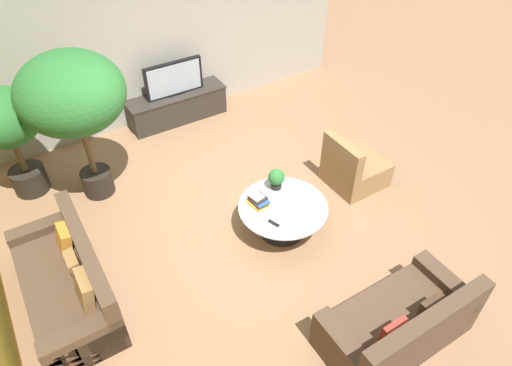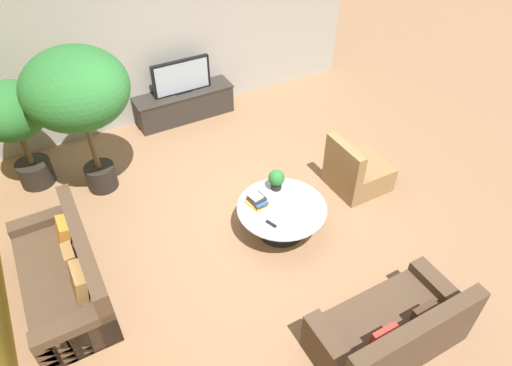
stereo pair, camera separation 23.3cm
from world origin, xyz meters
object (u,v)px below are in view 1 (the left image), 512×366
Objects in this scene: coffee_table at (283,213)px; potted_palm_corner at (72,97)px; television at (174,79)px; potted_palm_tall at (6,125)px; media_console at (177,106)px; couch_by_wall at (69,283)px; armchair_wicker at (354,169)px; potted_plant_tabletop at (276,178)px; couch_near_entry at (399,325)px.

coffee_table is 0.54× the size of potted_palm_corner.
television is 2.79m from potted_palm_tall.
media_console is 1.71× the size of television.
media_console is 3.98m from couch_by_wall.
armchair_wicker reaches higher than potted_plant_tabletop.
potted_palm_corner reaches higher than television.
television is at bearing 93.68° from potted_plant_tabletop.
couch_by_wall is at bearing -132.58° from media_console.
potted_palm_corner is at bearing 139.55° from potted_plant_tabletop.
coffee_table is at bearing 82.40° from couch_by_wall.
couch_by_wall is at bearing 179.88° from potted_plant_tabletop.
couch_by_wall and couch_near_entry have the same top height.
armchair_wicker is at bearing -63.37° from television.
coffee_table is at bearing -86.51° from couch_near_entry.
armchair_wicker reaches higher than coffee_table.
potted_palm_corner is at bearing -146.91° from media_console.
media_console is 2.59m from potted_palm_corner.
television reaches higher than armchair_wicker.
potted_plant_tabletop is at bearing -86.33° from media_console.
coffee_table is (0.06, -3.29, -0.51)m from television.
armchair_wicker is 0.39× the size of potted_palm_corner.
couch_by_wall is at bearing 88.38° from armchair_wicker.
potted_palm_tall reaches higher than coffee_table.
armchair_wicker is 0.51× the size of potted_palm_tall.
potted_palm_corner is (-2.03, 4.13, 1.35)m from couch_near_entry.
couch_near_entry is 4.80m from potted_palm_corner.
media_console is at bearing 93.67° from potted_plant_tabletop.
potted_plant_tabletop is at bearing 89.88° from couch_by_wall.
potted_palm_corner is (-1.84, -1.20, 1.36)m from media_console.
media_console is 1.08× the size of couch_near_entry.
television reaches higher than coffee_table.
television is at bearing 91.09° from coffee_table.
potted_palm_tall is (-2.70, -0.62, 0.34)m from television.
television is at bearing 137.41° from couch_by_wall.
television reaches higher than couch_near_entry.
television reaches higher than media_console.
coffee_table is 2.78m from couch_by_wall.
potted_palm_tall is (-0.01, 2.31, 0.88)m from couch_by_wall.
armchair_wicker is at bearing -28.70° from potted_palm_corner.
armchair_wicker is (1.53, -3.05, -0.00)m from media_console.
couch_by_wall is 2.47m from potted_palm_tall.
couch_by_wall reaches higher than coffee_table.
media_console is at bearing 91.09° from coffee_table.
armchair_wicker is 1.38m from potted_plant_tabletop.
potted_palm_tall is 0.76× the size of potted_palm_corner.
couch_near_entry is at bearing -87.99° from media_console.
couch_by_wall reaches higher than potted_plant_tabletop.
potted_plant_tabletop is (2.03, -1.73, -1.03)m from potted_palm_corner.
potted_palm_corner is at bearing 61.30° from armchair_wicker.
potted_palm_corner is (-1.84, -1.20, 0.81)m from television.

